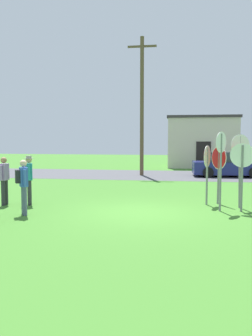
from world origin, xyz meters
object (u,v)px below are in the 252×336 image
object	(u,v)px
parked_car_on_street	(227,165)
stop_sign_far_back	(242,165)
stop_sign_tallest	(219,164)
stop_sign_leaning_left	(221,158)
stop_sign_rear_left	(240,158)
person_holding_notes	(29,176)
person_with_sunhat	(4,178)
utility_pole	(142,104)
person_on_left	(23,183)
stop_sign_rear_right	(207,164)

from	to	relation	value
parked_car_on_street	stop_sign_far_back	bearing A→B (deg)	-94.56
stop_sign_tallest	stop_sign_leaning_left	world-z (taller)	stop_sign_leaning_left
stop_sign_rear_left	person_holding_notes	xyz separation A→B (m)	(-7.25, -0.57, -0.67)
person_with_sunhat	stop_sign_rear_left	bearing A→B (deg)	5.22
utility_pole	stop_sign_tallest	world-z (taller)	utility_pole
stop_sign_leaning_left	person_on_left	xyz separation A→B (m)	(-6.01, -1.52, -0.73)
stop_sign_far_back	stop_sign_rear_left	distance (m)	0.69
stop_sign_rear_right	person_with_sunhat	bearing A→B (deg)	-170.78
parked_car_on_street	person_on_left	world-z (taller)	person_on_left
stop_sign_far_back	stop_sign_rear_left	size ratio (longest dim) A/B	0.88
utility_pole	stop_sign_rear_left	xyz separation A→B (m)	(4.46, -10.23, -2.81)
utility_pole	stop_sign_rear_right	world-z (taller)	utility_pole
stop_sign_far_back	utility_pole	bearing A→B (deg)	112.12
stop_sign_rear_left	person_with_sunhat	size ratio (longest dim) A/B	1.46
utility_pole	person_on_left	world-z (taller)	utility_pole
stop_sign_rear_left	stop_sign_rear_right	xyz separation A→B (m)	(-1.05, 0.40, -0.25)
stop_sign_far_back	stop_sign_rear_left	xyz separation A→B (m)	(0.03, 0.66, 0.19)
person_on_left	person_holding_notes	size ratio (longest dim) A/B	0.97
parked_car_on_street	stop_sign_rear_left	bearing A→B (deg)	-94.71
stop_sign_tallest	person_on_left	xyz separation A→B (m)	(-6.08, -2.88, -0.44)
stop_sign_rear_left	person_on_left	world-z (taller)	stop_sign_rear_left
person_with_sunhat	person_on_left	bearing A→B (deg)	-46.71
parked_car_on_street	stop_sign_leaning_left	bearing A→B (deg)	-97.99
stop_sign_rear_right	person_with_sunhat	xyz separation A→B (m)	(-7.03, -1.14, -0.48)
stop_sign_tallest	person_with_sunhat	bearing A→B (deg)	-169.18
stop_sign_tallest	person_on_left	world-z (taller)	stop_sign_tallest
parked_car_on_street	stop_sign_tallest	distance (m)	9.77
stop_sign_rear_left	stop_sign_tallest	bearing A→B (deg)	132.10
parked_car_on_street	stop_sign_far_back	xyz separation A→B (m)	(-0.88, -10.99, 0.81)
stop_sign_leaning_left	person_on_left	distance (m)	6.24
utility_pole	stop_sign_rear_left	world-z (taller)	utility_pole
stop_sign_tallest	person_with_sunhat	size ratio (longest dim) A/B	1.23
stop_sign_tallest	stop_sign_leaning_left	distance (m)	1.40
utility_pole	person_with_sunhat	xyz separation A→B (m)	(-3.62, -10.97, -3.55)
utility_pole	stop_sign_leaning_left	xyz separation A→B (m)	(3.76, -10.91, -2.79)
parked_car_on_street	stop_sign_far_back	world-z (taller)	stop_sign_far_back
stop_sign_far_back	stop_sign_rear_right	bearing A→B (deg)	133.75
stop_sign_far_back	parked_car_on_street	bearing A→B (deg)	85.44
person_holding_notes	utility_pole	bearing A→B (deg)	75.52
parked_car_on_street	person_with_sunhat	distance (m)	14.22
stop_sign_rear_left	stop_sign_leaning_left	bearing A→B (deg)	-135.67
parked_car_on_street	person_on_left	bearing A→B (deg)	-121.09
stop_sign_far_back	person_with_sunhat	size ratio (longest dim) A/B	1.30
utility_pole	person_holding_notes	size ratio (longest dim) A/B	4.96
stop_sign_leaning_left	stop_sign_rear_right	bearing A→B (deg)	107.97
stop_sign_rear_left	person_on_left	distance (m)	7.09
stop_sign_far_back	person_on_left	world-z (taller)	stop_sign_far_back
utility_pole	stop_sign_far_back	xyz separation A→B (m)	(4.43, -10.90, -3.00)
person_holding_notes	stop_sign_far_back	bearing A→B (deg)	-0.76
parked_car_on_street	person_with_sunhat	xyz separation A→B (m)	(-8.93, -11.06, 0.26)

